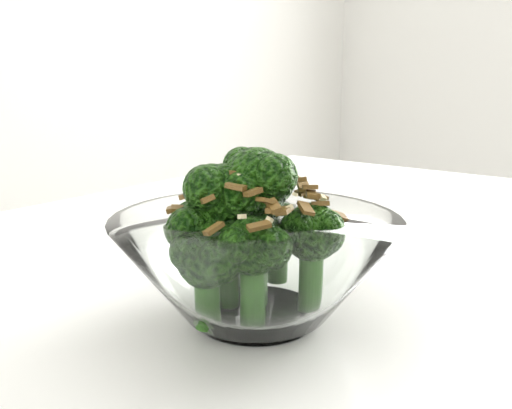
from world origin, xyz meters
TOP-DOWN VIEW (x-y plane):
  - table at (-0.12, -0.04)m, footprint 1.37×1.09m
  - broccoli_dish at (-0.27, -0.19)m, footprint 0.22×0.22m

SIDE VIEW (x-z plane):
  - table at x=-0.12m, z-range 0.31..1.06m
  - broccoli_dish at x=-0.27m, z-range 0.73..0.87m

